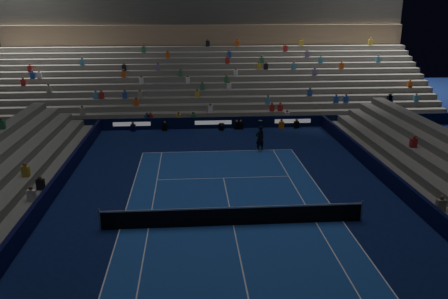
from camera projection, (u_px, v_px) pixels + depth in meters
ground at (233, 225)px, 22.37m from camera, size 90.00×90.00×0.00m
court_surface at (233, 225)px, 22.37m from camera, size 10.97×23.77×0.01m
sponsor_barrier_far at (213, 123)px, 39.80m from camera, size 44.00×0.25×1.00m
sponsor_barrier_east at (426, 210)px, 22.92m from camera, size 0.25×37.00×1.00m
sponsor_barrier_west at (29, 223)px, 21.52m from camera, size 0.25×37.00×1.00m
grandstand_main at (208, 74)px, 47.86m from camera, size 44.00×15.20×11.20m
tennis_net at (233, 216)px, 22.21m from camera, size 12.90×0.10×1.10m
tennis_player at (260, 138)px, 33.39m from camera, size 0.84×0.71×1.95m
broadcast_camera at (221, 127)px, 39.34m from camera, size 0.53×0.92×0.56m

